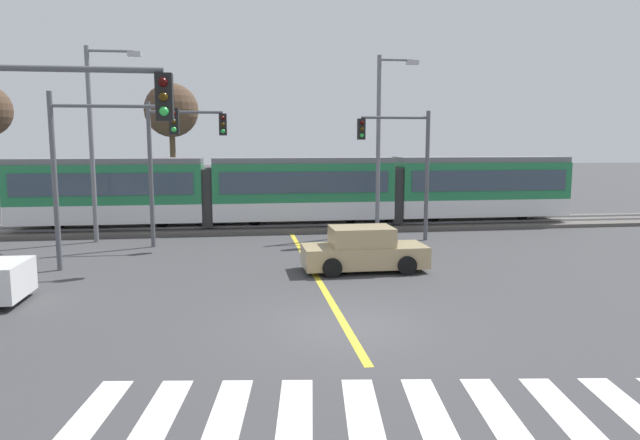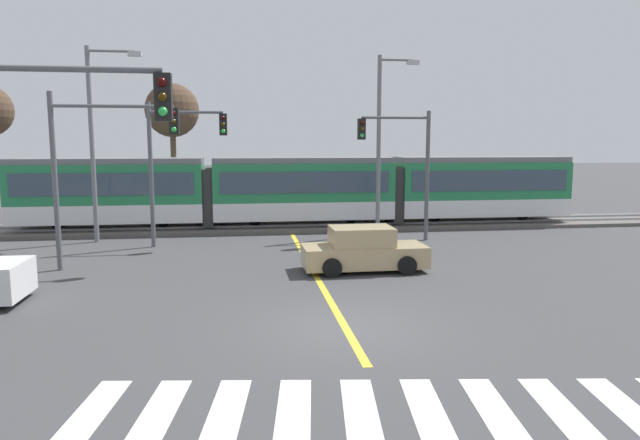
{
  "view_description": "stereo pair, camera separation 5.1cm",
  "coord_description": "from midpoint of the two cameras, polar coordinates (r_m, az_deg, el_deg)",
  "views": [
    {
      "loc": [
        -2.46,
        -12.89,
        4.38
      ],
      "look_at": [
        0.4,
        7.19,
        1.6
      ],
      "focal_mm": 32.0,
      "sensor_mm": 36.0,
      "label": 1
    },
    {
      "loc": [
        -2.41,
        -12.9,
        4.38
      ],
      "look_at": [
        0.4,
        7.19,
        1.6
      ],
      "focal_mm": 32.0,
      "sensor_mm": 36.0,
      "label": 2
    }
  ],
  "objects": [
    {
      "name": "rail_near",
      "position": [
        28.56,
        -3.13,
        -0.57
      ],
      "size": [
        120.0,
        0.08,
        0.1
      ],
      "primitive_type": "cube",
      "color": "#939399",
      "rests_on": "track_bed"
    },
    {
      "name": "crosswalk_stripe_6",
      "position": [
        10.15,
        17.32,
        -18.09
      ],
      "size": [
        0.91,
        2.85,
        0.01
      ],
      "primitive_type": "cube",
      "rotation": [
        0.0,
        0.0,
        -0.13
      ],
      "color": "silver",
      "rests_on": "ground"
    },
    {
      "name": "traffic_light_far_left",
      "position": [
        24.51,
        -14.23,
        6.57
      ],
      "size": [
        3.25,
        0.38,
        6.02
      ],
      "color": "#515459",
      "rests_on": "ground"
    },
    {
      "name": "street_lamp_west",
      "position": [
        26.68,
        -21.52,
        8.18
      ],
      "size": [
        2.33,
        0.28,
        8.42
      ],
      "color": "slate",
      "rests_on": "ground"
    },
    {
      "name": "crosswalk_stripe_2",
      "position": [
        9.8,
        -9.47,
        -18.81
      ],
      "size": [
        0.91,
        2.85,
        0.01
      ],
      "primitive_type": "cube",
      "rotation": [
        0.0,
        0.0,
        -0.13
      ],
      "color": "silver",
      "rests_on": "ground"
    },
    {
      "name": "sedan_crossing",
      "position": [
        19.58,
        4.31,
        -3.05
      ],
      "size": [
        4.22,
        1.95,
        1.52
      ],
      "color": "tan",
      "rests_on": "ground"
    },
    {
      "name": "crosswalk_stripe_1",
      "position": [
        10.02,
        -16.04,
        -18.4
      ],
      "size": [
        0.91,
        2.85,
        0.01
      ],
      "primitive_type": "cube",
      "rotation": [
        0.0,
        0.0,
        -0.13
      ],
      "color": "silver",
      "rests_on": "ground"
    },
    {
      "name": "crosswalk_stripe_8",
      "position": [
        11.0,
        28.76,
        -16.62
      ],
      "size": [
        0.91,
        2.85,
        0.01
      ],
      "primitive_type": "cube",
      "rotation": [
        0.0,
        0.0,
        -0.13
      ],
      "color": "silver",
      "rests_on": "ground"
    },
    {
      "name": "bare_tree_west",
      "position": [
        33.72,
        -14.68,
        10.46
      ],
      "size": [
        3.02,
        3.02,
        7.67
      ],
      "color": "brown",
      "rests_on": "ground"
    },
    {
      "name": "light_rail_tram",
      "position": [
        29.14,
        -1.8,
        3.2
      ],
      "size": [
        28.0,
        2.64,
        3.43
      ],
      "color": "silver",
      "rests_on": "track_bed"
    },
    {
      "name": "ground_plane",
      "position": [
        13.83,
        2.49,
        -10.65
      ],
      "size": [
        200.0,
        200.0,
        0.0
      ],
      "primitive_type": "plane",
      "color": "#3D3D3F"
    },
    {
      "name": "traffic_light_mid_left",
      "position": [
        20.84,
        -21.4,
        6.27
      ],
      "size": [
        4.25,
        0.38,
        6.05
      ],
      "color": "#515459",
      "rests_on": "ground"
    },
    {
      "name": "traffic_light_far_right",
      "position": [
        25.45,
        8.28,
        6.47
      ],
      "size": [
        3.25,
        0.38,
        5.74
      ],
      "color": "#515459",
      "rests_on": "ground"
    },
    {
      "name": "crosswalk_stripe_7",
      "position": [
        10.53,
        23.29,
        -17.41
      ],
      "size": [
        0.91,
        2.85,
        0.01
      ],
      "primitive_type": "cube",
      "rotation": [
        0.0,
        0.0,
        -0.13
      ],
      "color": "silver",
      "rests_on": "ground"
    },
    {
      "name": "crosswalk_stripe_4",
      "position": [
        9.73,
        4.19,
        -18.92
      ],
      "size": [
        0.91,
        2.85,
        0.01
      ],
      "primitive_type": "cube",
      "rotation": [
        0.0,
        0.0,
        -0.13
      ],
      "color": "silver",
      "rests_on": "ground"
    },
    {
      "name": "lane_centre_line",
      "position": [
        19.31,
        -0.65,
        -5.3
      ],
      "size": [
        0.2,
        16.46,
        0.01
      ],
      "primitive_type": "cube",
      "color": "gold",
      "rests_on": "ground"
    },
    {
      "name": "street_lamp_centre",
      "position": [
        27.17,
        6.17,
        8.48
      ],
      "size": [
        1.96,
        0.28,
        8.35
      ],
      "color": "slate",
      "rests_on": "ground"
    },
    {
      "name": "rail_far",
      "position": [
        29.99,
        -3.37,
        -0.17
      ],
      "size": [
        120.0,
        0.08,
        0.1
      ],
      "primitive_type": "cube",
      "color": "#939399",
      "rests_on": "track_bed"
    },
    {
      "name": "traffic_light_near_left",
      "position": [
        12.01,
        -26.09,
        5.66
      ],
      "size": [
        3.75,
        0.38,
        6.29
      ],
      "color": "#515459",
      "rests_on": "ground"
    },
    {
      "name": "crosswalk_stripe_5",
      "position": [
        9.88,
        10.91,
        -18.61
      ],
      "size": [
        0.91,
        2.85,
        0.01
      ],
      "primitive_type": "cube",
      "rotation": [
        0.0,
        0.0,
        -0.13
      ],
      "color": "silver",
      "rests_on": "ground"
    },
    {
      "name": "crosswalk_stripe_0",
      "position": [
        10.35,
        -22.23,
        -17.81
      ],
      "size": [
        0.91,
        2.85,
        0.01
      ],
      "primitive_type": "cube",
      "rotation": [
        0.0,
        0.0,
        -0.13
      ],
      "color": "silver",
      "rests_on": "ground"
    },
    {
      "name": "track_bed",
      "position": [
        29.29,
        -3.25,
        -0.63
      ],
      "size": [
        120.0,
        4.0,
        0.18
      ],
      "primitive_type": "cube",
      "color": "#56514C",
      "rests_on": "ground"
    },
    {
      "name": "crosswalk_stripe_3",
      "position": [
        9.7,
        -2.67,
        -18.99
      ],
      "size": [
        0.91,
        2.85,
        0.01
      ],
      "primitive_type": "cube",
      "rotation": [
        0.0,
        0.0,
        -0.13
      ],
      "color": "silver",
      "rests_on": "ground"
    }
  ]
}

